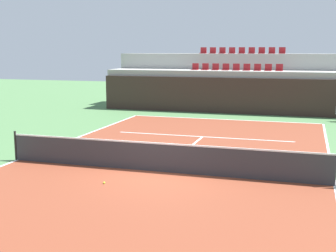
% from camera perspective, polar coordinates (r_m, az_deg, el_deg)
% --- Properties ---
extents(ground_plane, '(80.00, 80.00, 0.00)m').
position_cam_1_polar(ground_plane, '(15.02, -1.07, -5.79)').
color(ground_plane, '#477042').
extents(court_surface, '(11.00, 24.00, 0.01)m').
position_cam_1_polar(court_surface, '(15.01, -1.07, -5.77)').
color(court_surface, brown).
rests_on(court_surface, ground_plane).
extents(baseline_far, '(11.00, 0.10, 0.00)m').
position_cam_1_polar(baseline_far, '(26.40, 7.04, 0.82)').
color(baseline_far, white).
rests_on(baseline_far, court_surface).
extents(sideline_left, '(0.10, 24.00, 0.00)m').
position_cam_1_polar(sideline_left, '(17.45, -18.38, -4.07)').
color(sideline_left, white).
rests_on(sideline_left, court_surface).
extents(sideline_right, '(0.10, 24.00, 0.00)m').
position_cam_1_polar(sideline_right, '(14.34, 20.26, -7.07)').
color(sideline_right, white).
rests_on(sideline_right, court_surface).
extents(service_line_far, '(8.26, 0.10, 0.00)m').
position_cam_1_polar(service_line_far, '(21.04, 4.37, -1.35)').
color(service_line_far, white).
rests_on(service_line_far, court_surface).
extents(centre_service_line, '(0.10, 6.40, 0.00)m').
position_cam_1_polar(centre_service_line, '(17.99, 2.11, -3.18)').
color(centre_service_line, white).
rests_on(centre_service_line, court_surface).
extents(back_wall, '(17.19, 0.30, 2.26)m').
position_cam_1_polar(back_wall, '(28.92, 8.03, 3.78)').
color(back_wall, '#33231E').
rests_on(back_wall, ground_plane).
extents(stands_tier_lower, '(17.19, 2.40, 2.66)m').
position_cam_1_polar(stands_tier_lower, '(30.23, 8.45, 4.40)').
color(stands_tier_lower, '#9E9E99').
rests_on(stands_tier_lower, ground_plane).
extents(stands_tier_upper, '(17.19, 2.40, 3.73)m').
position_cam_1_polar(stands_tier_upper, '(32.56, 9.12, 5.69)').
color(stands_tier_upper, '#9E9E99').
rests_on(stands_tier_upper, ground_plane).
extents(seating_row_lower, '(5.95, 0.44, 0.44)m').
position_cam_1_polar(seating_row_lower, '(30.23, 8.55, 7.16)').
color(seating_row_lower, maroon).
rests_on(seating_row_lower, stands_tier_lower).
extents(seating_row_upper, '(5.95, 0.44, 0.44)m').
position_cam_1_polar(seating_row_upper, '(32.58, 9.24, 9.19)').
color(seating_row_upper, maroon).
rests_on(seating_row_upper, stands_tier_upper).
extents(tennis_net, '(11.08, 0.08, 1.07)m').
position_cam_1_polar(tennis_net, '(14.89, -1.08, -3.90)').
color(tennis_net, black).
rests_on(tennis_net, court_surface).
extents(tennis_ball_0, '(0.07, 0.07, 0.07)m').
position_cam_1_polar(tennis_ball_0, '(13.80, -8.04, -7.08)').
color(tennis_ball_0, '#CCE033').
rests_on(tennis_ball_0, court_surface).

